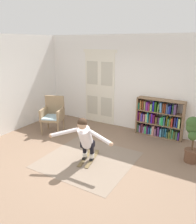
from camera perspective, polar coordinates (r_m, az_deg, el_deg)
ground_plane at (r=5.33m, az=-3.90°, el=-12.63°), size 7.20×7.20×0.00m
back_wall at (r=7.00m, az=8.04°, el=7.32°), size 6.00×0.10×2.90m
side_wall_left at (r=7.12m, az=-22.69°, el=6.31°), size 0.10×6.00×2.90m
double_door at (r=7.45m, az=0.40°, el=6.38°), size 1.22×0.05×2.45m
rug at (r=5.40m, az=-2.50°, el=-12.09°), size 2.03×1.99×0.01m
bookshelf at (r=6.72m, az=15.25°, el=-1.74°), size 1.35×0.30×1.12m
wicker_chair at (r=6.91m, az=-11.49°, el=-0.42°), size 0.78×0.78×1.10m
potted_plant at (r=5.50m, az=23.39°, el=-5.04°), size 0.41×0.50×1.09m
skis_pair at (r=5.42m, az=-2.39°, el=-11.77°), size 0.44×0.84×0.07m
person_skier at (r=4.95m, az=-3.35°, el=-6.32°), size 1.43×0.79×1.08m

